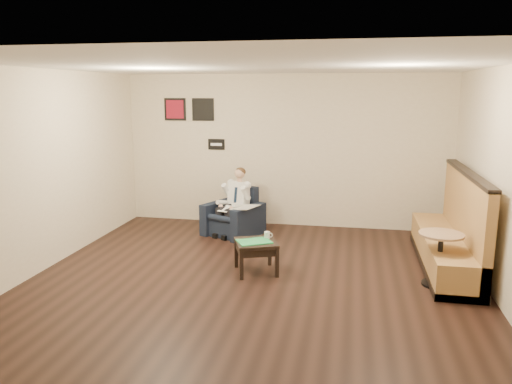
% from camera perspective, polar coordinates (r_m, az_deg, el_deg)
% --- Properties ---
extents(ground, '(6.00, 6.00, 0.00)m').
position_cam_1_polar(ground, '(6.73, -0.39, -10.28)').
color(ground, black).
rests_on(ground, ground).
extents(wall_back, '(6.00, 0.02, 2.80)m').
position_cam_1_polar(wall_back, '(9.27, 3.28, 4.70)').
color(wall_back, beige).
rests_on(wall_back, ground).
extents(wall_front, '(6.00, 0.02, 2.80)m').
position_cam_1_polar(wall_front, '(3.54, -10.14, -6.76)').
color(wall_front, beige).
rests_on(wall_front, ground).
extents(wall_left, '(0.02, 6.00, 2.80)m').
position_cam_1_polar(wall_left, '(7.53, -23.42, 2.18)').
color(wall_left, beige).
rests_on(wall_left, ground).
extents(wall_right, '(0.02, 6.00, 2.80)m').
position_cam_1_polar(wall_right, '(6.47, 26.64, 0.50)').
color(wall_right, beige).
rests_on(wall_right, ground).
extents(ceiling, '(6.00, 6.00, 0.02)m').
position_cam_1_polar(ceiling, '(6.26, -0.43, 14.28)').
color(ceiling, white).
rests_on(ceiling, wall_back).
extents(seating_sign, '(0.32, 0.02, 0.20)m').
position_cam_1_polar(seating_sign, '(9.51, -4.55, 5.45)').
color(seating_sign, black).
rests_on(seating_sign, wall_back).
extents(art_print_left, '(0.42, 0.03, 0.42)m').
position_cam_1_polar(art_print_left, '(9.71, -9.22, 9.31)').
color(art_print_left, maroon).
rests_on(art_print_left, wall_back).
extents(art_print_right, '(0.42, 0.03, 0.42)m').
position_cam_1_polar(art_print_right, '(9.53, -6.08, 9.36)').
color(art_print_right, black).
rests_on(art_print_right, wall_back).
extents(armchair, '(1.12, 1.12, 0.82)m').
position_cam_1_polar(armchair, '(8.78, -2.64, -2.27)').
color(armchair, black).
rests_on(armchair, ground).
extents(seated_man, '(0.82, 0.95, 1.12)m').
position_cam_1_polar(seated_man, '(8.66, -3.09, -1.43)').
color(seated_man, white).
rests_on(seated_man, armchair).
extents(lap_papers, '(0.27, 0.31, 0.01)m').
position_cam_1_polar(lap_papers, '(8.61, -3.45, -1.92)').
color(lap_papers, white).
rests_on(lap_papers, seated_man).
extents(newspaper, '(0.49, 0.54, 0.01)m').
position_cam_1_polar(newspaper, '(8.47, -1.20, -1.74)').
color(newspaper, silver).
rests_on(newspaper, armchair).
extents(side_table, '(0.71, 0.71, 0.45)m').
position_cam_1_polar(side_table, '(7.01, 0.00, -7.41)').
color(side_table, black).
rests_on(side_table, ground).
extents(green_folder, '(0.55, 0.50, 0.01)m').
position_cam_1_polar(green_folder, '(6.92, -0.21, -5.67)').
color(green_folder, green).
rests_on(green_folder, side_table).
extents(coffee_mug, '(0.11, 0.11, 0.09)m').
position_cam_1_polar(coffee_mug, '(7.07, 1.26, -4.93)').
color(coffee_mug, white).
rests_on(coffee_mug, side_table).
extents(smartphone, '(0.15, 0.10, 0.01)m').
position_cam_1_polar(smartphone, '(7.10, 0.17, -5.23)').
color(smartphone, black).
rests_on(smartphone, side_table).
extents(banquette, '(0.64, 2.68, 1.37)m').
position_cam_1_polar(banquette, '(7.61, 20.93, -3.05)').
color(banquette, '#A67840').
rests_on(banquette, ground).
extents(cafe_table, '(0.72, 0.72, 0.70)m').
position_cam_1_polar(cafe_table, '(6.94, 20.24, -7.25)').
color(cafe_table, '#A47B59').
rests_on(cafe_table, ground).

